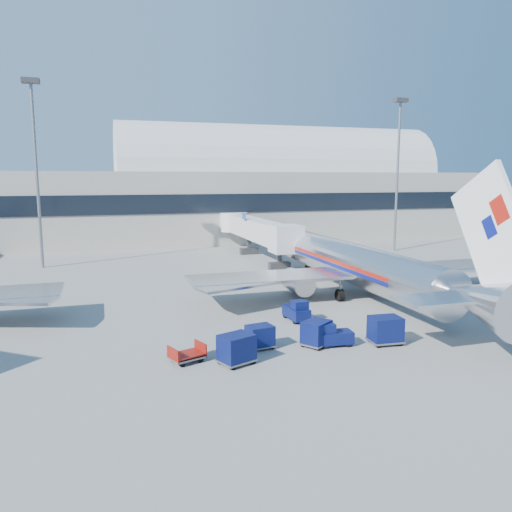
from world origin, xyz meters
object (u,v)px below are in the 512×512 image
object	(u,v)px
cart_train_b	(260,336)
jetbridge_near	(253,229)
mast_east	(398,152)
cart_train_a	(316,333)
mast_west	(35,146)
barrier_far	(507,287)
tug_right	(447,304)
barrier_near	(450,292)
tug_lead	(333,335)
cart_open_red	(187,356)
tug_left	(297,311)
airliner_main	(361,266)
cart_train_c	(237,348)
cart_solo_near	(385,330)
barrier_mid	(479,290)

from	to	relation	value
cart_train_b	jetbridge_near	bearing A→B (deg)	64.30
mast_east	cart_train_a	size ratio (longest dim) A/B	9.37
mast_west	cart_train_a	bearing A→B (deg)	-61.19
mast_east	barrier_far	size ratio (longest dim) A/B	7.53
tug_right	barrier_near	bearing A→B (deg)	79.82
tug_lead	cart_open_red	xyz separation A→B (m)	(-9.67, -0.10, -0.33)
jetbridge_near	cart_train_b	world-z (taller)	jetbridge_near
tug_left	cart_open_red	xyz separation A→B (m)	(-9.62, -6.29, -0.38)
mast_east	airliner_main	bearing A→B (deg)	-128.11
tug_left	cart_train_c	bearing A→B (deg)	133.58
airliner_main	jetbridge_near	world-z (taller)	airliner_main
tug_lead	airliner_main	bearing A→B (deg)	58.15
cart_train_c	cart_open_red	size ratio (longest dim) A/B	1.05
mast_west	cart_train_c	size ratio (longest dim) A/B	9.10
airliner_main	mast_west	bearing A→B (deg)	139.64
mast_east	cart_train_b	world-z (taller)	mast_east
barrier_far	cart_train_a	size ratio (longest dim) A/B	1.24
cart_solo_near	mast_east	bearing A→B (deg)	60.70
cart_train_c	tug_right	bearing A→B (deg)	-4.28
cart_open_red	barrier_mid	bearing A→B (deg)	-3.02
tug_right	cart_solo_near	world-z (taller)	cart_solo_near
cart_train_a	airliner_main	bearing A→B (deg)	16.16
mast_west	barrier_far	distance (m)	54.58
jetbridge_near	barrier_mid	size ratio (longest dim) A/B	9.17
cart_open_red	airliner_main	bearing A→B (deg)	12.44
airliner_main	cart_train_c	bearing A→B (deg)	-139.82
barrier_mid	barrier_far	xyz separation A→B (m)	(3.30, 0.00, 0.00)
barrier_far	barrier_near	bearing A→B (deg)	180.00
jetbridge_near	barrier_far	world-z (taller)	jetbridge_near
mast_west	mast_east	distance (m)	50.00
tug_lead	cart_train_c	distance (m)	7.04
tug_left	cart_open_red	distance (m)	11.50
airliner_main	barrier_mid	world-z (taller)	airliner_main
cart_open_red	tug_lead	bearing A→B (deg)	-20.06
barrier_far	barrier_mid	bearing A→B (deg)	180.00
barrier_mid	cart_open_red	size ratio (longest dim) A/B	1.27
tug_left	cart_train_a	bearing A→B (deg)	166.57
barrier_mid	cart_train_b	xyz separation A→B (m)	(-24.65, -8.40, 0.37)
barrier_near	barrier_far	bearing A→B (deg)	0.00
jetbridge_near	tug_right	size ratio (longest dim) A/B	12.25
jetbridge_near	cart_train_c	world-z (taller)	jetbridge_near
jetbridge_near	cart_solo_near	world-z (taller)	jetbridge_near
tug_left	barrier_far	bearing A→B (deg)	-86.27
barrier_far	cart_train_c	xyz separation A→B (m)	(-30.11, -10.59, 0.51)
jetbridge_near	cart_train_a	world-z (taller)	jetbridge_near
tug_lead	barrier_far	bearing A→B (deg)	26.05
barrier_mid	cart_open_red	distance (m)	31.03
cart_train_b	cart_open_red	size ratio (longest dim) A/B	0.82
barrier_far	cart_train_c	world-z (taller)	cart_train_c
mast_east	barrier_mid	xyz separation A→B (m)	(-8.70, -28.00, -14.34)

